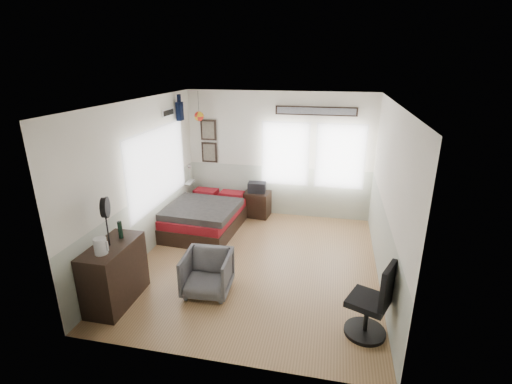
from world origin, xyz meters
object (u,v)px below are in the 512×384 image
(nightstand, at_px, (257,204))
(bed, at_px, (206,216))
(armchair, at_px, (207,273))
(task_chair, at_px, (372,307))
(dresser, at_px, (115,274))

(nightstand, bearing_deg, bed, -127.47)
(armchair, relative_size, task_chair, 0.67)
(nightstand, relative_size, task_chair, 0.53)
(task_chair, bearing_deg, nightstand, 145.30)
(dresser, bearing_deg, bed, 80.28)
(bed, xyz_separation_m, nightstand, (0.87, 0.91, -0.01))
(bed, xyz_separation_m, task_chair, (3.05, -2.55, 0.14))
(bed, relative_size, nightstand, 3.45)
(armchair, xyz_separation_m, nightstand, (0.12, 3.00, -0.04))
(dresser, height_order, armchair, dresser)
(nightstand, bearing_deg, task_chair, -51.64)
(dresser, bearing_deg, armchair, 21.98)
(armchair, relative_size, nightstand, 1.26)
(bed, distance_m, nightstand, 1.26)
(armchair, bearing_deg, task_chair, -14.57)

